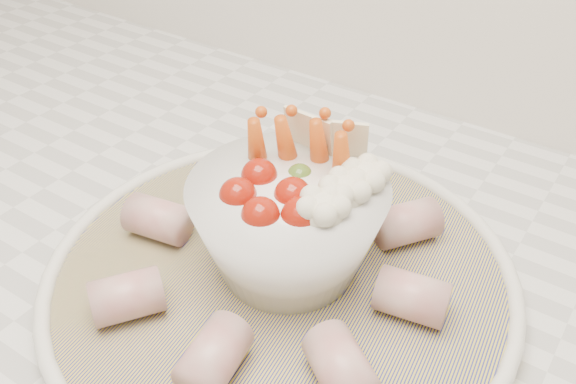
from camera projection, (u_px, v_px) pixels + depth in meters
The scene contains 3 objects.
serving_platter at pixel (280, 276), 0.49m from camera, with size 0.40×0.40×0.02m.
veggie_bowl at pixel (290, 222), 0.47m from camera, with size 0.15×0.15×0.11m.
cured_meat_rolls at pixel (279, 256), 0.48m from camera, with size 0.26×0.27×0.03m.
Camera 1 is at (0.06, 1.14, 1.28)m, focal length 40.00 mm.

